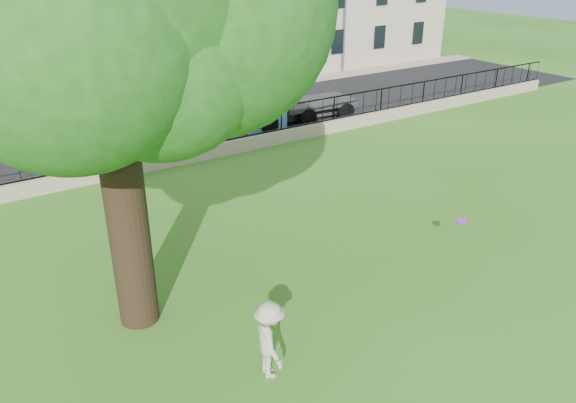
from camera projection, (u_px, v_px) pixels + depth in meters
ground at (344, 318)px, 13.56m from camera, size 120.00×120.00×0.00m
retaining_wall at (156, 162)px, 22.52m from camera, size 50.00×0.40×0.60m
iron_railing at (154, 142)px, 22.17m from camera, size 50.00×0.05×1.13m
street at (119, 138)px, 26.21m from camera, size 60.00×9.00×0.01m
sidewalk at (88, 112)px, 30.12m from camera, size 60.00×1.40×0.12m
man at (270, 340)px, 11.44m from camera, size 0.90×1.25×1.75m
frisbee at (462, 221)px, 14.99m from camera, size 0.34×0.35×0.12m
white_van at (161, 115)px, 25.57m from camera, size 5.77×2.77×2.34m
blue_truck at (294, 98)px, 28.14m from camera, size 6.09×2.52×2.50m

